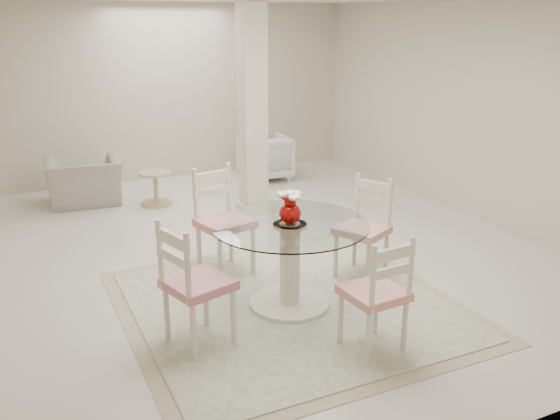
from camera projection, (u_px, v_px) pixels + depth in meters
name	position (u px, v px, depth m)	size (l,w,h in m)	color
ground	(258.00, 248.00, 6.64)	(7.00, 7.00, 0.00)	beige
room_shell	(256.00, 80.00, 6.07)	(6.02, 7.02, 2.71)	beige
column	(253.00, 110.00, 7.55)	(0.30, 0.30, 2.70)	beige
area_rug	(290.00, 305.00, 5.31)	(2.87, 2.87, 0.02)	tan
dining_table	(290.00, 265.00, 5.19)	(1.37, 1.37, 0.79)	#F4E6C9
red_vase	(290.00, 207.00, 5.03)	(0.22, 0.21, 0.29)	#A10804
dining_chair_east	(366.00, 220.00, 5.79)	(0.59, 0.59, 1.10)	beige
dining_chair_north	(221.00, 213.00, 5.86)	(0.57, 0.57, 1.19)	beige
dining_chair_west	(190.00, 276.00, 4.49)	(0.57, 0.57, 1.14)	#F3E3C8
dining_chair_south	(380.00, 287.00, 4.41)	(0.46, 0.46, 1.06)	beige
recliner_taupe	(84.00, 181.00, 8.17)	(0.98, 0.85, 0.64)	#A19485
armchair_white	(265.00, 158.00, 9.43)	(0.73, 0.76, 0.69)	silver
side_table	(156.00, 189.00, 8.16)	(0.44, 0.44, 0.46)	tan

